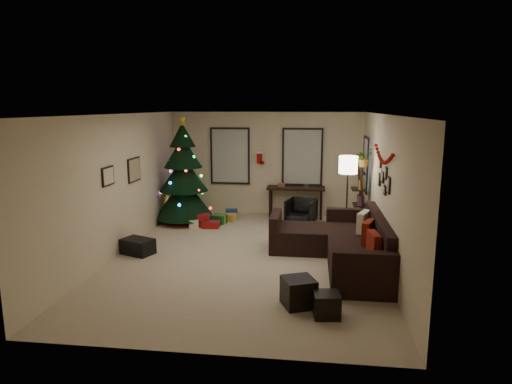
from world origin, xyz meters
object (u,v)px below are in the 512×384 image
desk_chair (301,211)px  bookshelf (361,200)px  desk (296,191)px  sofa (343,246)px  christmas_tree (184,178)px

desk_chair → bookshelf: (1.34, -0.72, 0.47)m
desk → desk_chair: (0.16, -0.65, -0.39)m
bookshelf → sofa: bearing=-104.5°
christmas_tree → desk: size_ratio=1.81×
desk → sofa: bearing=-73.1°
christmas_tree → desk_chair: size_ratio=4.24×
christmas_tree → bookshelf: (4.22, -0.54, -0.32)m
christmas_tree → sofa: christmas_tree is taller
sofa → desk: 3.46m
christmas_tree → desk_chair: (2.88, 0.18, -0.79)m
christmas_tree → sofa: bearing=-33.4°
sofa → bookshelf: size_ratio=1.89×
christmas_tree → sofa: 4.53m
christmas_tree → bookshelf: size_ratio=1.66×
christmas_tree → desk: (2.72, 0.83, -0.40)m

